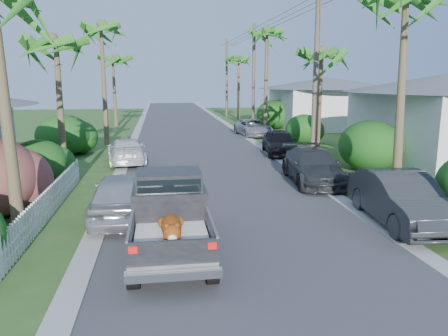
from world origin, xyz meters
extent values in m
plane|color=#2F5720|center=(0.00, 0.00, 0.00)|extent=(120.00, 120.00, 0.00)
cube|color=#38383A|center=(0.00, 25.00, 0.01)|extent=(8.00, 100.00, 0.02)
cube|color=#A5A39E|center=(-4.30, 25.00, 0.03)|extent=(0.60, 100.00, 0.06)
cube|color=#A5A39E|center=(4.30, 25.00, 0.03)|extent=(0.60, 100.00, 0.06)
cylinder|color=black|center=(-2.99, 0.16, 0.38)|extent=(0.28, 0.76, 0.76)
cylinder|color=black|center=(-1.29, 0.16, 0.38)|extent=(0.28, 0.76, 0.76)
cylinder|color=black|center=(-2.99, 3.41, 0.38)|extent=(0.28, 0.76, 0.76)
cylinder|color=black|center=(-1.29, 3.41, 0.38)|extent=(0.28, 0.76, 0.76)
cube|color=slate|center=(-2.14, 0.81, 0.62)|extent=(1.90, 2.40, 0.24)
cube|color=slate|center=(-3.06, 0.81, 1.00)|extent=(0.06, 2.40, 0.55)
cube|color=slate|center=(-1.22, 0.81, 1.00)|extent=(0.06, 2.40, 0.55)
cube|color=black|center=(-2.14, -0.36, 0.98)|extent=(1.92, 0.08, 0.52)
cube|color=silver|center=(-2.14, -0.52, 0.55)|extent=(1.98, 0.18, 0.18)
cube|color=red|center=(-2.94, -0.41, 1.10)|extent=(0.18, 0.05, 0.14)
cube|color=red|center=(-1.34, -0.41, 1.10)|extent=(0.18, 0.05, 0.14)
cube|color=black|center=(-2.14, 2.66, 1.05)|extent=(1.94, 1.65, 1.10)
cube|color=black|center=(-2.14, 2.66, 1.78)|extent=(1.70, 1.35, 0.55)
cube|color=black|center=(-2.14, 1.99, 1.75)|extent=(1.60, 0.05, 0.45)
cube|color=black|center=(-2.14, 3.91, 0.90)|extent=(1.94, 1.20, 0.80)
cube|color=white|center=(-2.14, 0.81, 0.82)|extent=(1.70, 2.10, 0.16)
ellipsoid|color=orange|center=(-2.14, 0.91, 1.12)|extent=(0.48, 1.25, 0.43)
sphere|color=orange|center=(-2.14, 0.16, 1.20)|extent=(0.40, 0.40, 0.40)
ellipsoid|color=white|center=(-2.14, 0.91, 1.02)|extent=(0.32, 0.86, 0.18)
imported|color=#292C2E|center=(5.00, 3.31, 0.80)|extent=(2.09, 5.01, 1.61)
imported|color=#2B2E30|center=(4.22, 9.06, 0.73)|extent=(2.45, 5.15, 1.45)
imported|color=black|center=(4.72, 16.29, 0.74)|extent=(2.19, 4.51, 1.48)
imported|color=#9EA0A5|center=(5.00, 25.11, 0.66)|extent=(2.62, 4.90, 1.31)
imported|color=#AAACB1|center=(-3.60, 5.14, 0.77)|extent=(1.96, 4.58, 1.54)
imported|color=silver|center=(-4.16, 14.78, 0.67)|extent=(2.41, 4.82, 1.34)
cone|color=brown|center=(-6.20, 3.00, 3.50)|extent=(0.36, 0.71, 7.01)
cone|color=brown|center=(-6.80, 12.00, 3.10)|extent=(0.36, 0.61, 6.21)
cone|color=brown|center=(-6.00, 22.00, 4.00)|extent=(0.36, 0.36, 8.00)
cone|color=brown|center=(-6.50, 34.00, 3.25)|extent=(0.36, 0.75, 6.51)
cone|color=brown|center=(6.30, 6.00, 3.75)|extent=(0.36, 0.73, 7.51)
cone|color=brown|center=(6.60, 15.00, 3.00)|extent=(0.36, 0.54, 6.01)
cone|color=brown|center=(6.20, 26.00, 4.10)|extent=(0.36, 0.36, 8.20)
cone|color=brown|center=(6.50, 40.00, 3.40)|extent=(0.36, 0.63, 6.81)
ellipsoid|color=#184614|center=(-7.40, 10.00, 1.00)|extent=(2.40, 2.64, 2.00)
ellipsoid|color=#184614|center=(-8.00, 18.00, 1.20)|extent=(3.20, 3.52, 2.40)
ellipsoid|color=#184614|center=(7.80, 11.00, 1.25)|extent=(3.00, 3.30, 2.50)
ellipsoid|color=#184614|center=(7.50, 20.00, 1.05)|extent=(2.60, 2.86, 2.10)
ellipsoid|color=#184614|center=(8.00, 30.00, 1.30)|extent=(3.20, 3.52, 2.60)
cube|color=white|center=(-6.00, 5.50, 0.50)|extent=(0.10, 11.00, 1.00)
cube|color=silver|center=(13.00, 30.00, 1.80)|extent=(9.00, 8.00, 3.60)
cone|color=#595B60|center=(13.00, 30.00, 4.10)|extent=(6.48, 6.48, 1.00)
cylinder|color=brown|center=(5.60, 13.00, 4.50)|extent=(0.26, 0.26, 9.00)
cylinder|color=brown|center=(5.60, 28.00, 4.50)|extent=(0.26, 0.26, 9.00)
cube|color=brown|center=(5.60, 28.00, 8.40)|extent=(1.60, 0.10, 0.10)
cylinder|color=brown|center=(5.60, 43.00, 4.50)|extent=(0.26, 0.26, 9.00)
cube|color=brown|center=(5.60, 43.00, 8.40)|extent=(1.60, 0.10, 0.10)
camera|label=1|loc=(-2.33, -8.82, 4.46)|focal=35.00mm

